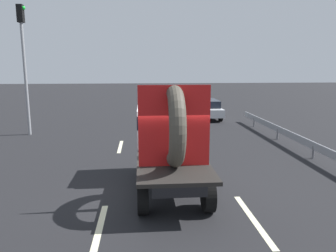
% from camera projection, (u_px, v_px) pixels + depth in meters
% --- Properties ---
extents(ground_plane, '(120.00, 120.00, 0.00)m').
position_uv_depth(ground_plane, '(164.00, 190.00, 9.97)').
color(ground_plane, black).
extents(flatbed_truck, '(2.02, 4.78, 3.29)m').
position_uv_depth(flatbed_truck, '(169.00, 136.00, 10.23)').
color(flatbed_truck, black).
rests_on(flatbed_truck, ground_plane).
extents(distant_sedan, '(1.77, 4.13, 1.35)m').
position_uv_depth(distant_sedan, '(206.00, 108.00, 23.39)').
color(distant_sedan, black).
rests_on(distant_sedan, ground_plane).
extents(traffic_light, '(0.42, 0.36, 6.88)m').
position_uv_depth(traffic_light, '(24.00, 54.00, 17.20)').
color(traffic_light, gray).
rests_on(traffic_light, ground_plane).
extents(guardrail, '(0.10, 14.19, 0.71)m').
position_uv_depth(guardrail, '(294.00, 137.00, 15.00)').
color(guardrail, gray).
rests_on(guardrail, ground_plane).
extents(lane_dash_left_near, '(0.16, 2.84, 0.01)m').
position_uv_depth(lane_dash_left_near, '(98.00, 232.00, 7.49)').
color(lane_dash_left_near, beige).
rests_on(lane_dash_left_near, ground_plane).
extents(lane_dash_left_far, '(0.16, 2.35, 0.01)m').
position_uv_depth(lane_dash_left_far, '(120.00, 147.00, 15.33)').
color(lane_dash_left_far, beige).
rests_on(lane_dash_left_far, ground_plane).
extents(lane_dash_right_near, '(0.16, 2.84, 0.01)m').
position_uv_depth(lane_dash_right_near, '(253.00, 219.00, 8.10)').
color(lane_dash_right_near, beige).
rests_on(lane_dash_right_near, ground_plane).
extents(lane_dash_right_far, '(0.16, 2.21, 0.01)m').
position_uv_depth(lane_dash_right_far, '(196.00, 141.00, 16.46)').
color(lane_dash_right_far, beige).
rests_on(lane_dash_right_far, ground_plane).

